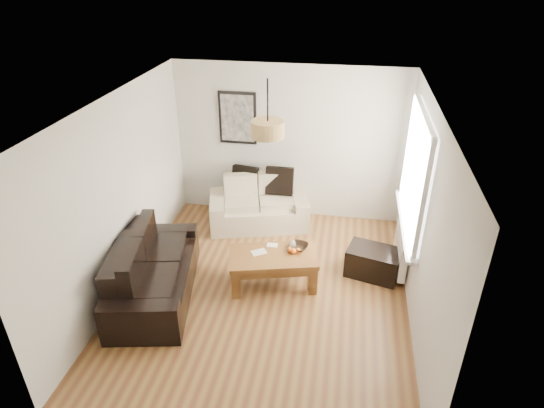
% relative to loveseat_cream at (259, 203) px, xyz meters
% --- Properties ---
extents(floor, '(4.50, 4.50, 0.00)m').
position_rel_loveseat_cream_xyz_m(floor, '(0.43, -1.78, -0.40)').
color(floor, brown).
rests_on(floor, ground).
extents(ceiling, '(3.80, 4.50, 0.00)m').
position_rel_loveseat_cream_xyz_m(ceiling, '(0.43, -1.78, 2.20)').
color(ceiling, white).
rests_on(ceiling, floor).
extents(wall_back, '(3.80, 0.04, 2.60)m').
position_rel_loveseat_cream_xyz_m(wall_back, '(0.43, 0.47, 0.90)').
color(wall_back, silver).
rests_on(wall_back, floor).
extents(wall_front, '(3.80, 0.04, 2.60)m').
position_rel_loveseat_cream_xyz_m(wall_front, '(0.43, -4.03, 0.90)').
color(wall_front, silver).
rests_on(wall_front, floor).
extents(wall_left, '(0.04, 4.50, 2.60)m').
position_rel_loveseat_cream_xyz_m(wall_left, '(-1.47, -1.78, 0.90)').
color(wall_left, silver).
rests_on(wall_left, floor).
extents(wall_right, '(0.04, 4.50, 2.60)m').
position_rel_loveseat_cream_xyz_m(wall_right, '(2.33, -1.78, 0.90)').
color(wall_right, silver).
rests_on(wall_right, floor).
extents(window_bay, '(0.14, 1.90, 1.60)m').
position_rel_loveseat_cream_xyz_m(window_bay, '(2.29, -0.98, 1.20)').
color(window_bay, white).
rests_on(window_bay, wall_right).
extents(radiator, '(0.10, 0.90, 0.52)m').
position_rel_loveseat_cream_xyz_m(radiator, '(2.25, -0.98, -0.02)').
color(radiator, white).
rests_on(radiator, wall_right).
extents(poster, '(0.62, 0.04, 0.87)m').
position_rel_loveseat_cream_xyz_m(poster, '(-0.42, 0.44, 1.30)').
color(poster, black).
rests_on(poster, wall_back).
extents(pendant_shade, '(0.40, 0.40, 0.20)m').
position_rel_loveseat_cream_xyz_m(pendant_shade, '(0.43, -1.48, 1.83)').
color(pendant_shade, tan).
rests_on(pendant_shade, ceiling).
extents(loveseat_cream, '(1.78, 1.27, 0.80)m').
position_rel_loveseat_cream_xyz_m(loveseat_cream, '(0.00, 0.00, 0.00)').
color(loveseat_cream, '#C2B69C').
rests_on(loveseat_cream, floor).
extents(sofa_leather, '(1.29, 2.06, 0.83)m').
position_rel_loveseat_cream_xyz_m(sofa_leather, '(-1.00, -2.06, 0.01)').
color(sofa_leather, black).
rests_on(sofa_leather, floor).
extents(coffee_table, '(1.30, 0.92, 0.48)m').
position_rel_loveseat_cream_xyz_m(coffee_table, '(0.51, -1.56, -0.16)').
color(coffee_table, brown).
rests_on(coffee_table, floor).
extents(ottoman, '(0.82, 0.63, 0.41)m').
position_rel_loveseat_cream_xyz_m(ottoman, '(1.88, -1.12, -0.19)').
color(ottoman, black).
rests_on(ottoman, floor).
extents(cushion_left, '(0.45, 0.20, 0.43)m').
position_rel_loveseat_cream_xyz_m(cushion_left, '(-0.27, 0.20, 0.33)').
color(cushion_left, black).
rests_on(cushion_left, loveseat_cream).
extents(cushion_right, '(0.46, 0.15, 0.46)m').
position_rel_loveseat_cream_xyz_m(cushion_right, '(0.32, 0.20, 0.34)').
color(cushion_right, black).
rests_on(cushion_right, loveseat_cream).
extents(fruit_bowl, '(0.32, 0.32, 0.07)m').
position_rel_loveseat_cream_xyz_m(fruit_bowl, '(0.83, -1.36, 0.11)').
color(fruit_bowl, black).
rests_on(fruit_bowl, coffee_table).
extents(orange_a, '(0.09, 0.09, 0.08)m').
position_rel_loveseat_cream_xyz_m(orange_a, '(0.78, -1.49, 0.12)').
color(orange_a, '#FA5715').
rests_on(orange_a, fruit_bowl).
extents(orange_b, '(0.07, 0.07, 0.06)m').
position_rel_loveseat_cream_xyz_m(orange_b, '(0.84, -1.46, 0.12)').
color(orange_b, orange).
rests_on(orange_b, fruit_bowl).
extents(orange_c, '(0.07, 0.07, 0.07)m').
position_rel_loveseat_cream_xyz_m(orange_c, '(0.73, -1.47, 0.12)').
color(orange_c, orange).
rests_on(orange_c, fruit_bowl).
extents(papers, '(0.24, 0.22, 0.01)m').
position_rel_loveseat_cream_xyz_m(papers, '(0.31, -1.54, 0.08)').
color(papers, white).
rests_on(papers, coffee_table).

